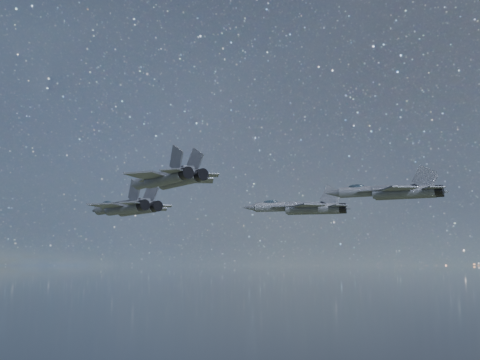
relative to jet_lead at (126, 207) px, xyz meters
The scene contains 4 objects.
jet_lead is the anchor object (origin of this frame).
jet_left 27.92m from the jet_lead, 30.09° to the left, with size 16.49×10.86×4.23m.
jet_right 29.37m from the jet_lead, 33.75° to the right, with size 15.66×10.54×3.95m.
jet_slot 41.67m from the jet_lead, ahead, with size 15.42×10.56×3.87m.
Camera 1 is at (49.36, -61.90, 133.87)m, focal length 42.00 mm.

